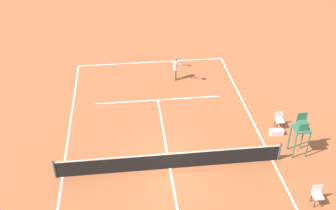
# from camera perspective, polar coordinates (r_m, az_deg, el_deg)

# --- Properties ---
(ground_plane) EXTENTS (60.00, 60.00, 0.00)m
(ground_plane) POSITION_cam_1_polar(r_m,az_deg,el_deg) (20.38, 0.28, -8.93)
(ground_plane) COLOR #AD5933
(court_lines) EXTENTS (10.66, 23.32, 0.01)m
(court_lines) POSITION_cam_1_polar(r_m,az_deg,el_deg) (20.38, 0.28, -8.92)
(court_lines) COLOR white
(court_lines) RESTS_ON ground
(tennis_net) EXTENTS (11.26, 0.10, 1.07)m
(tennis_net) POSITION_cam_1_polar(r_m,az_deg,el_deg) (20.05, 0.28, -7.88)
(tennis_net) COLOR #4C4C51
(tennis_net) RESTS_ON ground
(player_serving) EXTENTS (1.17, 0.92, 1.66)m
(player_serving) POSITION_cam_1_polar(r_m,az_deg,el_deg) (27.15, 1.16, 5.38)
(player_serving) COLOR #9E704C
(player_serving) RESTS_ON ground
(tennis_ball) EXTENTS (0.07, 0.07, 0.07)m
(tennis_ball) POSITION_cam_1_polar(r_m,az_deg,el_deg) (25.82, -1.61, 1.33)
(tennis_ball) COLOR #CCE033
(tennis_ball) RESTS_ON ground
(umpire_chair) EXTENTS (0.80, 0.80, 2.41)m
(umpire_chair) POSITION_cam_1_polar(r_m,az_deg,el_deg) (21.37, 18.32, -3.10)
(umpire_chair) COLOR #2D6B4C
(umpire_chair) RESTS_ON ground
(courtside_chair_near) EXTENTS (0.44, 0.46, 0.95)m
(courtside_chair_near) POSITION_cam_1_polar(r_m,az_deg,el_deg) (19.53, 20.36, -11.73)
(courtside_chair_near) COLOR #262626
(courtside_chair_near) RESTS_ON ground
(courtside_chair_mid) EXTENTS (0.44, 0.46, 0.95)m
(courtside_chair_mid) POSITION_cam_1_polar(r_m,az_deg,el_deg) (23.61, 15.46, -1.96)
(courtside_chair_mid) COLOR #262626
(courtside_chair_mid) RESTS_ON ground
(equipment_bag) EXTENTS (0.76, 0.32, 0.30)m
(equipment_bag) POSITION_cam_1_polar(r_m,az_deg,el_deg) (23.21, 15.09, -3.74)
(equipment_bag) COLOR white
(equipment_bag) RESTS_ON ground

